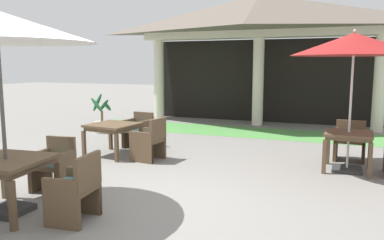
{
  "coord_description": "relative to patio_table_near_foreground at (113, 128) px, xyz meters",
  "views": [
    {
      "loc": [
        2.65,
        -4.75,
        2.02
      ],
      "look_at": [
        -0.02,
        2.09,
        0.97
      ],
      "focal_mm": 36.35,
      "sensor_mm": 36.0,
      "label": 1
    }
  ],
  "objects": [
    {
      "name": "ground_plane",
      "position": [
        2.08,
        -2.54,
        -0.62
      ],
      "size": [
        60.0,
        60.0,
        0.0
      ],
      "primitive_type": "plane",
      "color": "gray"
    },
    {
      "name": "background_pavilion",
      "position": [
        2.08,
        5.64,
        2.75
      ],
      "size": [
        8.5,
        3.12,
        4.25
      ],
      "color": "beige",
      "rests_on": "ground"
    },
    {
      "name": "lawn_strip",
      "position": [
        2.08,
        4.02,
        -0.61
      ],
      "size": [
        10.3,
        1.85,
        0.01
      ],
      "primitive_type": "cube",
      "color": "#519347",
      "rests_on": "ground"
    },
    {
      "name": "patio_table_near_foreground",
      "position": [
        0.0,
        0.0,
        0.0
      ],
      "size": [
        1.07,
        1.07,
        0.71
      ],
      "rotation": [
        0.0,
        0.0,
        -0.11
      ],
      "color": "brown",
      "rests_on": "ground"
    },
    {
      "name": "patio_chair_near_foreground_east",
      "position": [
        0.96,
        -0.11,
        -0.2
      ],
      "size": [
        0.62,
        0.63,
        0.91
      ],
      "rotation": [
        0.0,
        0.0,
        1.46
      ],
      "color": "brown",
      "rests_on": "ground"
    },
    {
      "name": "patio_chair_near_foreground_north",
      "position": [
        0.11,
        0.96,
        -0.2
      ],
      "size": [
        0.64,
        0.62,
        0.85
      ],
      "rotation": [
        0.0,
        0.0,
        -3.25
      ],
      "color": "brown",
      "rests_on": "ground"
    },
    {
      "name": "patio_table_mid_left",
      "position": [
        4.87,
        0.52,
        0.02
      ],
      "size": [
        0.89,
        0.89,
        0.75
      ],
      "rotation": [
        0.0,
        0.0,
        -0.05
      ],
      "color": "brown",
      "rests_on": "ground"
    },
    {
      "name": "patio_umbrella_mid_left",
      "position": [
        4.87,
        0.52,
        1.75
      ],
      "size": [
        2.29,
        2.29,
        2.65
      ],
      "color": "#2D2D2D",
      "rests_on": "ground"
    },
    {
      "name": "patio_chair_mid_left_north",
      "position": [
        4.91,
        1.44,
        -0.21
      ],
      "size": [
        0.64,
        0.57,
        0.83
      ],
      "rotation": [
        0.0,
        0.0,
        -3.19
      ],
      "color": "brown",
      "rests_on": "ground"
    },
    {
      "name": "patio_table_mid_right",
      "position": [
        0.53,
        -3.45,
        0.04
      ],
      "size": [
        1.13,
        1.13,
        0.76
      ],
      "rotation": [
        0.0,
        0.0,
        0.1
      ],
      "color": "brown",
      "rests_on": "ground"
    },
    {
      "name": "patio_chair_mid_right_east",
      "position": [
        1.58,
        -3.34,
        -0.2
      ],
      "size": [
        0.56,
        0.64,
        0.89
      ],
      "rotation": [
        0.0,
        0.0,
        -4.61
      ],
      "color": "brown",
      "rests_on": "ground"
    },
    {
      "name": "patio_chair_mid_right_north",
      "position": [
        0.43,
        -2.41,
        -0.22
      ],
      "size": [
        0.59,
        0.61,
        0.84
      ],
      "rotation": [
        0.0,
        0.0,
        -3.04
      ],
      "color": "brown",
      "rests_on": "ground"
    },
    {
      "name": "potted_palm_left_edge",
      "position": [
        -1.91,
        2.37,
        -0.3
      ],
      "size": [
        0.53,
        0.54,
        1.17
      ],
      "color": "#B2AD9E",
      "rests_on": "ground"
    }
  ]
}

